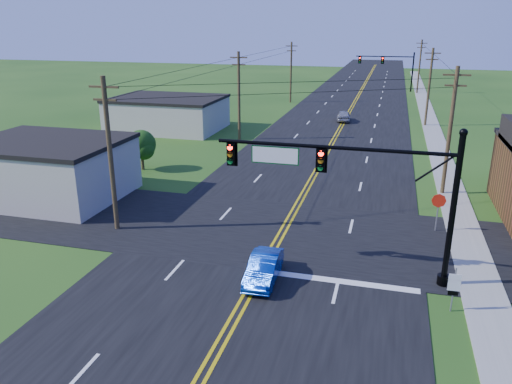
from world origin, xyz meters
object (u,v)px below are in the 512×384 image
(signal_mast_far, at_px, (388,65))
(stop_sign, at_px, (438,205))
(blue_car, at_px, (264,269))
(signal_mast_main, at_px, (353,181))
(route_sign, at_px, (454,286))

(signal_mast_far, xyz_separation_m, stop_sign, (4.43, -65.37, -2.86))
(blue_car, distance_m, stop_sign, 11.91)
(signal_mast_main, bearing_deg, signal_mast_far, 89.92)
(signal_mast_main, relative_size, route_sign, 5.48)
(route_sign, xyz_separation_m, stop_sign, (-0.06, 8.95, 0.49))
(route_sign, relative_size, stop_sign, 0.88)
(stop_sign, bearing_deg, blue_car, -135.20)
(signal_mast_main, xyz_separation_m, stop_sign, (4.53, 6.63, -3.06))
(signal_mast_far, bearing_deg, route_sign, -86.54)
(signal_mast_far, distance_m, route_sign, 74.53)
(signal_mast_far, xyz_separation_m, blue_car, (-3.91, -73.79, -3.93))
(blue_car, relative_size, route_sign, 1.82)
(signal_mast_main, distance_m, blue_car, 5.90)
(blue_car, bearing_deg, route_sign, -5.91)
(blue_car, xyz_separation_m, stop_sign, (8.34, 8.43, 1.07))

